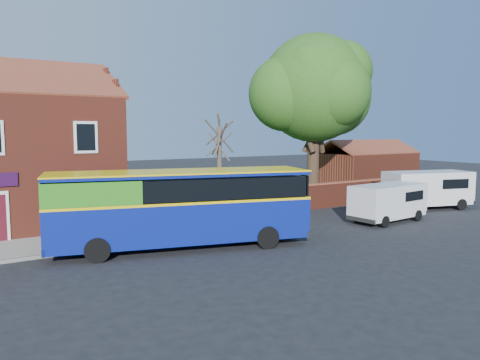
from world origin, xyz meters
TOP-DOWN VIEW (x-y plane):
  - ground at (0.00, 0.00)m, footprint 120.00×120.00m
  - pavement at (-7.00, 5.75)m, footprint 18.00×3.50m
  - kerb at (-7.00, 4.00)m, footprint 18.00×0.15m
  - grass_strip at (13.00, 13.00)m, footprint 26.00×12.00m
  - boundary_wall at (13.00, 7.00)m, footprint 22.00×0.38m
  - outbuilding at (22.00, 13.00)m, footprint 8.20×5.06m
  - bus at (-0.81, 2.64)m, footprint 11.00×5.33m
  - van_near at (11.44, 1.71)m, footprint 4.73×2.20m
  - van_far at (16.94, 3.19)m, footprint 5.75×3.62m
  - large_tree at (13.72, 10.47)m, footprint 9.56×7.57m
  - bare_tree at (5.22, 9.13)m, footprint 2.10×2.51m

SIDE VIEW (x-z plane):
  - ground at x=0.00m, z-range 0.00..0.00m
  - grass_strip at x=13.00m, z-range 0.00..0.04m
  - pavement at x=-7.00m, z-range 0.00..0.12m
  - kerb at x=-7.00m, z-range 0.00..0.14m
  - boundary_wall at x=13.00m, z-range 0.01..1.61m
  - van_near at x=11.44m, z-range 0.12..2.14m
  - van_far at x=16.94m, z-range 0.14..2.50m
  - outbuilding at x=22.00m, z-range -0.48..3.69m
  - bus at x=-0.81m, z-range 0.22..3.46m
  - bare_tree at x=5.22m, z-range 0.07..5.68m
  - large_tree at x=13.72m, z-range 1.80..13.47m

